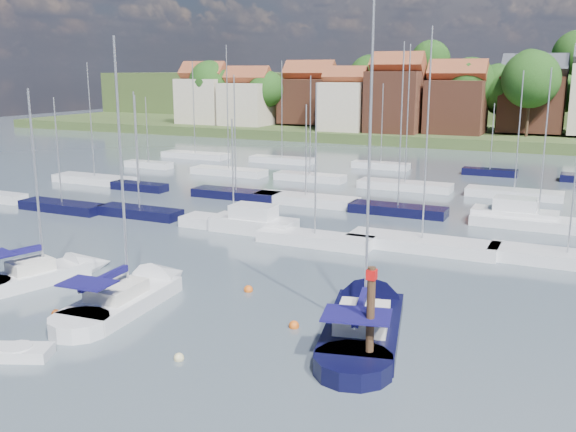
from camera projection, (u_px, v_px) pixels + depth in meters
The scene contains 13 objects.
ground at pixel (388, 195), 67.33m from camera, with size 260.00×260.00×0.00m, color #3E4A55.
sailboat_left at pixel (52, 274), 40.08m from camera, with size 5.13×9.60×12.75m.
sailboat_centre at pixel (138, 294), 36.54m from camera, with size 3.85×11.82×15.81m.
sailboat_navy at pixel (367, 316), 33.29m from camera, with size 6.26×13.66×18.23m.
tender at pixel (17, 352), 29.18m from camera, with size 3.33×2.48×0.65m.
timber_piling at pixel (370, 338), 27.79m from camera, with size 0.40×0.40×6.93m.
buoy_c at pixel (56, 316), 34.21m from camera, with size 0.51×0.51×0.51m, color #D85914.
buoy_d at pixel (179, 360), 28.99m from camera, with size 0.48×0.48×0.48m, color beige.
buoy_e at pixel (248, 291), 37.98m from camera, with size 0.54×0.54×0.54m, color #D85914.
buoy_f at pixel (334, 374), 27.68m from camera, with size 0.44×0.44×0.44m, color beige.
buoy_g at pixel (294, 328), 32.64m from camera, with size 0.53×0.53×0.53m, color #D85914.
marina_field at pixel (393, 201), 62.16m from camera, with size 79.62×41.41×15.93m.
far_shore_town at pixel (513, 106), 147.24m from camera, with size 212.46×90.00×22.27m.
Camera 1 is at (18.47, -24.37, 12.83)m, focal length 40.00 mm.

